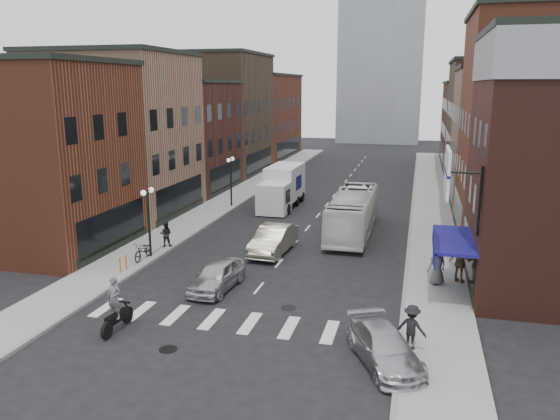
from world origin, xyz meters
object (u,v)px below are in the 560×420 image
(ped_right_a, at_px, (412,327))
(sedan_left_near, at_px, (217,275))
(ped_right_b, at_px, (460,263))
(streetlamp_far, at_px, (231,172))
(motorcycle_rider, at_px, (115,306))
(bike_rack, at_px, (123,263))
(transit_bus, at_px, (353,213))
(streetlamp_near, at_px, (148,209))
(box_truck, at_px, (282,188))
(curb_car, at_px, (385,347))
(sedan_left_far, at_px, (273,240))
(billboard_sign, at_px, (449,174))
(parked_bicycle, at_px, (143,251))
(ped_right_c, at_px, (437,265))
(ped_left_solo, at_px, (166,234))

(ped_right_a, bearing_deg, sedan_left_near, -4.76)
(sedan_left_near, distance_m, ped_right_b, 12.11)
(streetlamp_far, xyz_separation_m, motorcycle_rider, (3.18, -23.05, -1.83))
(bike_rack, distance_m, transit_bus, 15.49)
(streetlamp_near, xyz_separation_m, ped_right_b, (17.00, -0.03, -1.77))
(bike_rack, bearing_deg, box_truck, 76.63)
(transit_bus, height_order, curb_car, transit_bus)
(sedan_left_far, bearing_deg, ped_right_a, -49.04)
(curb_car, bearing_deg, bike_rack, 130.10)
(billboard_sign, bearing_deg, streetlamp_far, 132.41)
(parked_bicycle, xyz_separation_m, ped_right_b, (17.10, 0.62, 0.48))
(bike_rack, distance_m, ped_right_c, 16.22)
(ped_right_a, bearing_deg, ped_left_solo, -14.14)
(billboard_sign, bearing_deg, curb_car, -110.56)
(billboard_sign, distance_m, sedan_left_near, 11.84)
(sedan_left_near, bearing_deg, ped_right_a, -20.91)
(box_truck, bearing_deg, motorcycle_rider, -90.95)
(streetlamp_near, relative_size, ped_left_solo, 2.69)
(streetlamp_near, relative_size, transit_bus, 0.39)
(streetlamp_far, distance_m, ped_right_c, 21.65)
(billboard_sign, height_order, ped_right_a, billboard_sign)
(sedan_left_near, bearing_deg, ped_right_c, 19.80)
(ped_right_c, bearing_deg, streetlamp_near, -37.11)
(billboard_sign, xyz_separation_m, sedan_left_near, (-10.53, -0.15, -5.42))
(billboard_sign, xyz_separation_m, ped_right_a, (-1.19, -4.40, -5.13))
(bike_rack, height_order, sedan_left_far, sedan_left_far)
(parked_bicycle, bearing_deg, ped_right_b, 1.02)
(ped_right_c, bearing_deg, parked_bicycle, -34.78)
(streetlamp_far, bearing_deg, ped_right_c, -42.63)
(streetlamp_near, xyz_separation_m, ped_right_c, (15.88, -0.62, -1.77))
(box_truck, height_order, transit_bus, box_truck)
(bike_rack, bearing_deg, sedan_left_far, 39.11)
(box_truck, xyz_separation_m, ped_right_c, (11.86, -15.64, -0.50))
(streetlamp_near, distance_m, curb_car, 16.75)
(sedan_left_far, relative_size, ped_right_a, 2.90)
(motorcycle_rider, height_order, parked_bicycle, motorcycle_rider)
(curb_car, bearing_deg, ped_left_solo, 115.79)
(streetlamp_near, bearing_deg, curb_car, -33.11)
(box_truck, distance_m, sedan_left_far, 12.51)
(bike_rack, bearing_deg, streetlamp_near, 85.76)
(streetlamp_far, xyz_separation_m, curb_car, (13.90, -23.06, -2.28))
(sedan_left_near, height_order, ped_right_c, ped_right_c)
(ped_right_a, relative_size, ped_right_b, 0.86)
(billboard_sign, distance_m, parked_bicycle, 17.23)
(streetlamp_near, bearing_deg, box_truck, 75.05)
(curb_car, relative_size, ped_left_solo, 2.85)
(transit_bus, distance_m, parked_bicycle, 14.02)
(motorcycle_rider, relative_size, ped_right_c, 1.17)
(streetlamp_far, distance_m, bike_rack, 16.87)
(streetlamp_far, relative_size, motorcycle_rider, 1.77)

